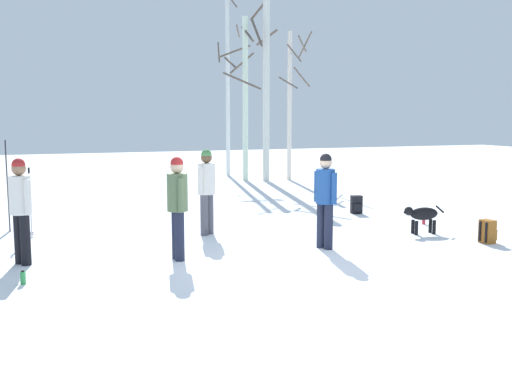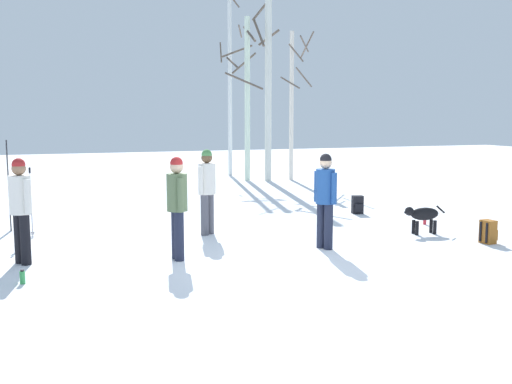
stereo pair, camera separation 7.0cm
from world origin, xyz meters
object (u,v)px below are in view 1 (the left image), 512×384
Objects in this scene: birch_tree_1 at (228,79)px; ski_poles_0 at (30,200)px; backpack_1 at (356,205)px; person_3 at (207,186)px; dog at (422,215)px; birch_tree_3 at (266,76)px; birch_tree_2 at (245,96)px; person_2 at (177,201)px; backpack_0 at (488,232)px; water_bottle_0 at (424,220)px; water_bottle_1 at (23,278)px; person_1 at (20,204)px; person_0 at (325,195)px; ski_pair_planted_0 at (7,186)px; birch_tree_4 at (291,102)px.

ski_poles_0 is at bearing -125.93° from birch_tree_1.
backpack_1 is (7.43, 0.26, -0.52)m from ski_poles_0.
dog is (4.09, -1.44, -0.59)m from person_3.
ski_poles_0 is 0.19× the size of birch_tree_3.
dog is 0.15× the size of birch_tree_2.
ski_poles_0 is at bearing 129.20° from person_2.
backpack_0 is at bearing -61.07° from dog.
water_bottle_0 is 1.07× the size of water_bottle_1.
ski_poles_0 reaches higher than water_bottle_0.
birch_tree_1 is at bearing 61.42° from water_bottle_1.
backpack_1 is (5.13, 3.08, -0.77)m from person_2.
backpack_0 is at bearing -86.24° from birch_tree_2.
dog is 4.34× the size of water_bottle_1.
birch_tree_2 is at bearing 54.54° from person_1.
dog reaches higher than water_bottle_1.
birch_tree_3 is at bearing 90.50° from backpack_0.
person_0 is 11.43m from birch_tree_3.
person_2 is 12.21m from birch_tree_2.
ski_pair_planted_0 is at bearing -136.45° from birch_tree_2.
birch_tree_4 is at bearing 85.58° from backpack_0.
person_3 is at bearing 160.60° from dog.
birch_tree_1 is (7.35, 13.48, 3.65)m from water_bottle_1.
person_1 reaches higher than dog.
person_2 is at bearing -114.46° from birch_tree_2.
dog is 2.03× the size of backpack_0.
ski_pair_planted_0 is 0.93m from ski_poles_0.
backpack_1 is (7.86, -0.54, -0.72)m from ski_pair_planted_0.
dog is 7.60m from water_bottle_1.
ski_pair_planted_0 is at bearing 157.81° from dog.
person_1 is 8.32× the size of water_bottle_1.
backpack_1 is at bearing 26.48° from water_bottle_1.
birch_tree_2 reaches higher than water_bottle_0.
birch_tree_3 is (5.65, 10.58, 2.76)m from person_2.
backpack_1 reaches higher than water_bottle_0.
person_3 is 10.54m from birch_tree_4.
birch_tree_4 is (1.52, 10.16, 2.48)m from dog.
birch_tree_4 is (1.64, -0.37, -0.18)m from birch_tree_2.
person_3 is at bearing -122.76° from birch_tree_4.
backpack_1 is at bearing -101.27° from birch_tree_4.
person_0 is 8.32× the size of water_bottle_1.
ski_pair_planted_0 is at bearing 152.81° from backpack_0.
person_0 is 0.24× the size of birch_tree_1.
backpack_1 is (2.47, 3.18, -0.77)m from person_0.
birch_tree_3 reaches higher than backpack_0.
water_bottle_1 is (-7.54, -3.75, -0.12)m from backpack_1.
ski_pair_planted_0 is 9.16× the size of water_bottle_1.
birch_tree_4 is (1.49, 7.50, 2.65)m from backpack_1.
birch_tree_3 is (0.52, 7.50, 3.53)m from backpack_1.
backpack_1 is 2.14× the size of water_bottle_1.
ski_poles_0 is (0.12, 2.26, -0.25)m from person_1.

